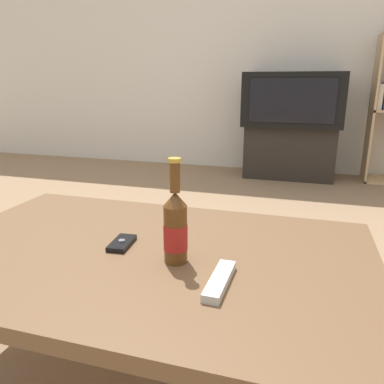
{
  "coord_description": "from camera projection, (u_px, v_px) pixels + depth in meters",
  "views": [
    {
      "loc": [
        0.4,
        -0.87,
        0.87
      ],
      "look_at": [
        0.06,
        0.26,
        0.52
      ],
      "focal_mm": 35.0,
      "sensor_mm": 36.0,
      "label": 1
    }
  ],
  "objects": [
    {
      "name": "ground_plane",
      "position": [
        149.0,
        375.0,
        1.16
      ],
      "size": [
        12.0,
        12.0,
        0.0
      ],
      "primitive_type": "plane",
      "color": "#937556"
    },
    {
      "name": "back_wall",
      "position": [
        269.0,
        36.0,
        3.57
      ],
      "size": [
        8.0,
        0.05,
        2.6
      ],
      "color": "silver",
      "rests_on": "ground_plane"
    },
    {
      "name": "coffee_table",
      "position": [
        145.0,
        268.0,
        1.06
      ],
      "size": [
        1.25,
        0.79,
        0.42
      ],
      "color": "brown",
      "rests_on": "ground_plane"
    },
    {
      "name": "tv_stand",
      "position": [
        289.0,
        151.0,
        3.54
      ],
      "size": [
        0.81,
        0.41,
        0.49
      ],
      "color": "#28231E",
      "rests_on": "ground_plane"
    },
    {
      "name": "television",
      "position": [
        293.0,
        99.0,
        3.4
      ],
      "size": [
        0.87,
        0.56,
        0.47
      ],
      "color": "black",
      "rests_on": "tv_stand"
    },
    {
      "name": "beer_bottle",
      "position": [
        175.0,
        227.0,
        0.95
      ],
      "size": [
        0.06,
        0.06,
        0.27
      ],
      "color": "#563314",
      "rests_on": "coffee_table"
    },
    {
      "name": "cell_phone",
      "position": [
        122.0,
        243.0,
        1.07
      ],
      "size": [
        0.06,
        0.11,
        0.02
      ],
      "rotation": [
        0.0,
        0.0,
        0.08
      ],
      "color": "black",
      "rests_on": "coffee_table"
    },
    {
      "name": "remote_control",
      "position": [
        220.0,
        281.0,
        0.86
      ],
      "size": [
        0.04,
        0.18,
        0.02
      ],
      "rotation": [
        0.0,
        0.0,
        -0.02
      ],
      "color": "beige",
      "rests_on": "coffee_table"
    }
  ]
}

